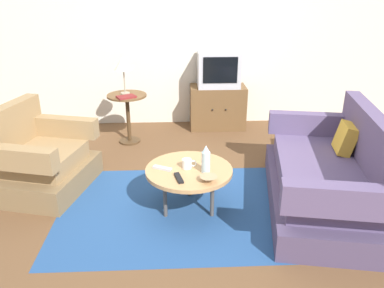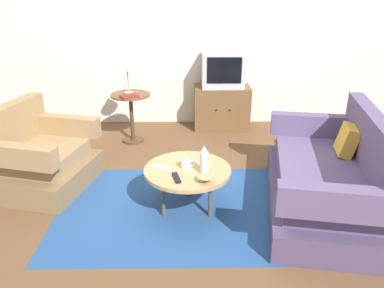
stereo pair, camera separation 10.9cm
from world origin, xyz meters
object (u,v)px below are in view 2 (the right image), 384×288
(tv_remote_dark, at_px, (177,178))
(tv_remote_silver, at_px, (161,168))
(tv_stand, at_px, (222,107))
(coffee_table, at_px, (188,172))
(television, at_px, (223,70))
(mug, at_px, (186,163))
(side_table, at_px, (132,108))
(table_lamp, at_px, (127,64))
(vase, at_px, (205,160))
(book, at_px, (130,96))
(bowl, at_px, (207,179))
(armchair, at_px, (41,159))
(couch, at_px, (329,180))

(tv_remote_dark, bearing_deg, tv_remote_silver, 24.01)
(tv_stand, height_order, tv_remote_dark, tv_stand)
(tv_remote_dark, bearing_deg, coffee_table, -38.18)
(television, xyz_separation_m, tv_remote_dark, (-0.59, -2.36, -0.43))
(mug, bearing_deg, side_table, 113.37)
(table_lamp, xyz_separation_m, vase, (0.89, -1.77, -0.49))
(television, bearing_deg, book, -151.86)
(side_table, xyz_separation_m, book, (0.01, -0.15, 0.19))
(bowl, distance_m, book, 1.98)
(tv_remote_dark, height_order, book, book)
(armchair, distance_m, mug, 1.56)
(vase, distance_m, tv_remote_dark, 0.29)
(table_lamp, distance_m, tv_remote_silver, 1.86)
(couch, bearing_deg, tv_remote_silver, 99.89)
(vase, relative_size, tv_remote_dark, 1.40)
(bowl, bearing_deg, tv_remote_dark, 167.38)
(mug, bearing_deg, television, 76.60)
(table_lamp, distance_m, mug, 1.91)
(tv_stand, xyz_separation_m, vase, (-0.35, -2.25, 0.23))
(vase, xyz_separation_m, tv_remote_dark, (-0.24, -0.11, -0.11))
(couch, relative_size, tv_remote_dark, 10.25)
(tv_stand, height_order, table_lamp, table_lamp)
(coffee_table, bearing_deg, tv_stand, 77.01)
(vase, relative_size, bowl, 1.73)
(coffee_table, relative_size, table_lamp, 1.65)
(table_lamp, bearing_deg, tv_stand, 21.36)
(mug, bearing_deg, table_lamp, 113.67)
(armchair, height_order, tv_stand, armchair)
(couch, relative_size, table_lamp, 3.96)
(couch, height_order, mug, couch)
(television, height_order, bowl, television)
(table_lamp, relative_size, bowl, 3.19)
(side_table, relative_size, television, 1.12)
(tv_stand, height_order, vase, vase)
(side_table, height_order, tv_remote_silver, side_table)
(table_lamp, relative_size, book, 1.79)
(tv_stand, bearing_deg, vase, -98.93)
(television, distance_m, tv_remote_silver, 2.33)
(mug, distance_m, tv_remote_silver, 0.23)
(vase, distance_m, mug, 0.20)
(television, height_order, tv_remote_dark, television)
(coffee_table, height_order, tv_remote_silver, tv_remote_silver)
(mug, xyz_separation_m, bowl, (0.17, -0.26, -0.02))
(side_table, height_order, bowl, side_table)
(book, bearing_deg, tv_remote_silver, -100.84)
(tv_remote_dark, bearing_deg, table_lamp, 6.23)
(armchair, bearing_deg, book, 157.40)
(table_lamp, bearing_deg, mug, -66.33)
(side_table, distance_m, book, 0.24)
(armchair, bearing_deg, coffee_table, 86.48)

